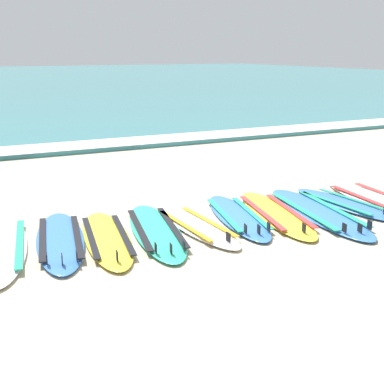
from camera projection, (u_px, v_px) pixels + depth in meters
name	position (u px, v px, depth m)	size (l,w,h in m)	color
ground_plane	(220.00, 222.00, 7.26)	(80.00, 80.00, 0.00)	#C1B599
wave_foam_strip	(91.00, 146.00, 12.56)	(80.00, 1.14, 0.11)	white
surfboard_0	(0.00, 247.00, 6.23)	(1.02, 2.49, 0.18)	silver
surfboard_1	(60.00, 240.00, 6.48)	(0.99, 2.30, 0.18)	#3875CC
surfboard_2	(107.00, 238.00, 6.54)	(0.92, 2.22, 0.18)	yellow
surfboard_3	(156.00, 230.00, 6.82)	(1.05, 2.39, 0.18)	#2DB793
surfboard_4	(196.00, 226.00, 6.99)	(0.56, 1.99, 0.18)	white
surfboard_5	(237.00, 216.00, 7.40)	(1.02, 2.24, 0.18)	#3875CC
surfboard_6	(276.00, 214.00, 7.51)	(1.09, 2.41, 0.18)	yellow
surfboard_7	(318.00, 212.00, 7.59)	(1.07, 2.66, 0.18)	#3875CC
surfboard_8	(344.00, 204.00, 7.99)	(0.60, 2.02, 0.18)	#3875CC
surfboard_9	(381.00, 201.00, 8.13)	(0.92, 2.62, 0.18)	white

